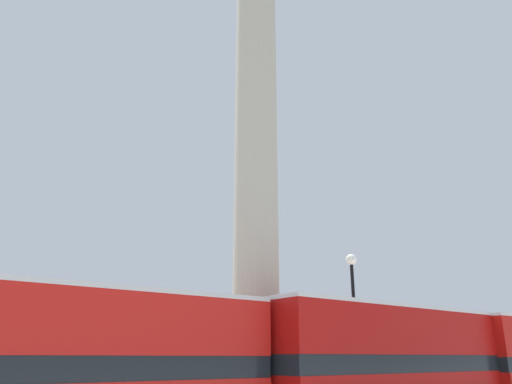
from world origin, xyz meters
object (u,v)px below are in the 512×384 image
at_px(monument_column, 256,225).
at_px(street_lamp, 355,323).
at_px(bus_c, 42,371).
at_px(bus_a, 388,365).

distance_m(monument_column, street_lamp, 5.60).
bearing_deg(monument_column, street_lamp, -28.25).
bearing_deg(street_lamp, bus_c, -169.33).
distance_m(bus_a, bus_c, 11.02).
height_order(bus_c, street_lamp, street_lamp).
distance_m(bus_a, street_lamp, 3.18).
distance_m(bus_c, street_lamp, 12.45).
relative_size(bus_c, street_lamp, 1.67).
xyz_separation_m(bus_c, street_lamp, (12.13, 2.29, 1.59)).
distance_m(monument_column, bus_a, 7.44).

